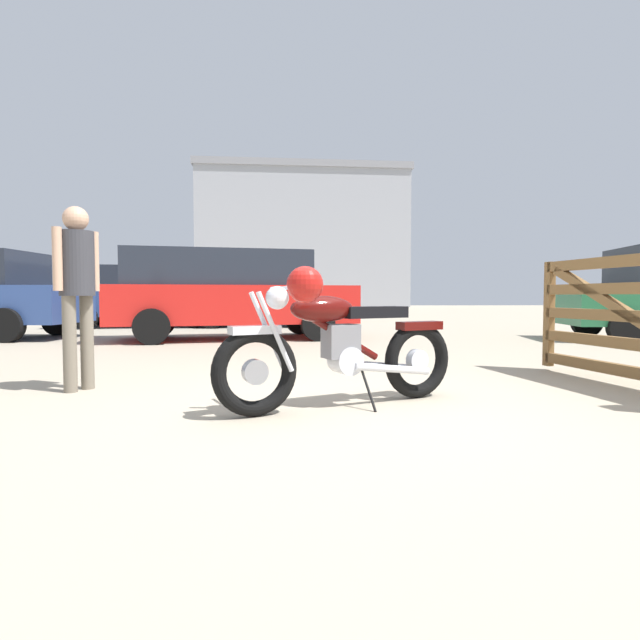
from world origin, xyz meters
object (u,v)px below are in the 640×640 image
Objects in this scene: bystander at (77,278)px; vintage_motorcycle at (339,344)px; red_hatchback_near at (145,297)px; white_estate_far at (229,292)px; blue_hatchback_right at (256,294)px.

vintage_motorcycle is at bearing 9.39° from bystander.
red_hatchback_near reaches higher than bystander.
blue_hatchback_right reaches higher than white_estate_far.
vintage_motorcycle is at bearing -84.42° from blue_hatchback_right.
blue_hatchback_right reaches higher than vintage_motorcycle.
white_estate_far reaches higher than red_hatchback_near.
red_hatchback_near is 1.11× the size of blue_hatchback_right.
bystander is 5.45m from white_estate_far.
bystander is 0.34× the size of white_estate_far.
bystander is at bearing -43.83° from vintage_motorcycle.
bystander is 0.42× the size of blue_hatchback_right.
bystander is (-2.28, 0.86, 0.53)m from vintage_motorcycle.
white_estate_far is (-1.52, 6.25, 0.45)m from vintage_motorcycle.
red_hatchback_near reaches higher than vintage_motorcycle.
red_hatchback_near is at bearing -90.76° from vintage_motorcycle.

